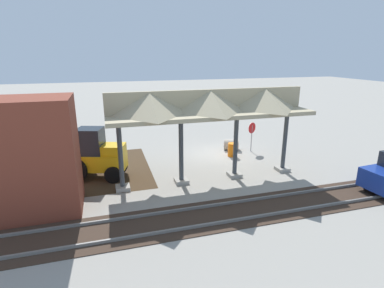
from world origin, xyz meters
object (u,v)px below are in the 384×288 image
traffic_barrel (232,150)px  brick_utility_building (16,159)px  stop_sign (252,131)px  concrete_pipe (231,145)px  backhoe (93,156)px

traffic_barrel → brick_utility_building: bearing=20.6°
stop_sign → brick_utility_building: (13.36, 4.99, 1.00)m
stop_sign → brick_utility_building: bearing=20.5°
concrete_pipe → brick_utility_building: (12.16, 5.67, 2.10)m
brick_utility_building → traffic_barrel: size_ratio=5.51×
concrete_pipe → brick_utility_building: brick_utility_building is taller
stop_sign → brick_utility_building: size_ratio=0.42×
stop_sign → backhoe: bearing=9.8°
backhoe → traffic_barrel: (-8.79, -1.22, -0.82)m
stop_sign → traffic_barrel: size_ratio=2.30×
backhoe → brick_utility_building: (2.85, 3.17, 1.21)m
backhoe → concrete_pipe: (-9.31, -2.51, -0.88)m
backhoe → brick_utility_building: size_ratio=1.06×
brick_utility_building → traffic_barrel: 12.61m
brick_utility_building → traffic_barrel: bearing=-159.4°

